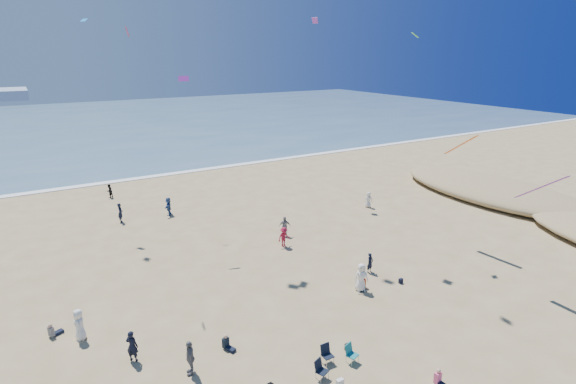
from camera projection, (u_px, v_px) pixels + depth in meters
ocean at (70, 126)px, 95.47m from camera, size 220.00×100.00×0.06m
surf_line at (117, 181)px, 54.56m from camera, size 220.00×1.20×0.08m
standing_flyers at (271, 269)px, 30.66m from camera, size 28.70×46.41×1.93m
seated_group at (288, 350)px, 23.06m from camera, size 19.28×17.60×0.84m
chair_cluster at (334, 360)px, 22.19m from camera, size 2.77×1.50×1.00m
white_tote at (340, 383)px, 21.05m from camera, size 0.35×0.20×0.40m
black_backpack at (348, 347)px, 23.62m from camera, size 0.30×0.22×0.38m
navy_bag at (401, 281)px, 30.50m from camera, size 0.28×0.18×0.34m
kites_aloft at (357, 51)px, 28.26m from camera, size 49.21×41.34×27.61m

